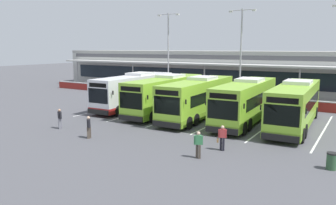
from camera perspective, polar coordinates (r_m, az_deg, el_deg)
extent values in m
plane|color=#4C4C51|center=(26.18, 0.37, -4.77)|extent=(200.00, 200.00, 0.00)
cube|color=#B7B7B2|center=(50.58, 16.52, 4.90)|extent=(70.00, 10.00, 5.50)
cube|color=#19232D|center=(45.80, 14.83, 3.97)|extent=(66.00, 0.08, 2.20)
cube|color=#4C4C51|center=(45.62, 14.98, 7.54)|extent=(68.00, 0.08, 0.60)
cube|color=beige|center=(44.26, 14.38, 6.28)|extent=(67.00, 3.00, 0.24)
cube|color=gray|center=(50.44, 16.69, 8.30)|extent=(70.00, 10.00, 0.50)
cylinder|color=#999999|center=(60.42, -15.51, 5.01)|extent=(0.20, 0.20, 4.20)
cylinder|color=#999999|center=(52.04, -6.13, 4.64)|extent=(0.20, 0.20, 4.20)
cylinder|color=#999999|center=(45.54, 6.34, 3.95)|extent=(0.20, 0.20, 4.20)
cylinder|color=#999999|center=(41.80, 21.90, 2.83)|extent=(0.20, 0.20, 4.20)
cube|color=maroon|center=(38.97, 11.51, 0.51)|extent=(60.00, 0.36, 1.00)
cube|color=#B2B2B2|center=(38.89, 11.53, 1.32)|extent=(60.00, 0.40, 0.10)
cube|color=silver|center=(35.71, -5.77, 2.13)|extent=(3.05, 12.10, 3.19)
cube|color=#AD1E1E|center=(35.90, -5.73, 0.05)|extent=(3.08, 12.12, 0.56)
cube|color=black|center=(36.00, -5.41, 2.59)|extent=(2.98, 9.70, 0.96)
cube|color=black|center=(31.05, -12.07, 1.14)|extent=(2.31, 0.20, 1.40)
cube|color=black|center=(30.92, -12.15, 2.97)|extent=(2.05, 0.17, 0.40)
cube|color=silver|center=(36.35, -4.91, 5.02)|extent=(2.17, 2.88, 0.28)
cube|color=black|center=(31.22, -12.11, -1.61)|extent=(2.45, 0.26, 0.44)
cube|color=black|center=(30.34, -9.59, 1.69)|extent=(0.08, 0.12, 0.36)
cube|color=black|center=(32.23, -13.63, 2.01)|extent=(0.08, 0.12, 0.36)
cylinder|color=black|center=(39.12, -0.44, 0.77)|extent=(0.36, 1.05, 1.04)
cylinder|color=black|center=(40.34, -3.39, 1.02)|extent=(0.36, 1.05, 1.04)
cylinder|color=black|center=(32.67, -7.22, -1.04)|extent=(0.36, 1.05, 1.04)
cylinder|color=black|center=(34.12, -10.46, -0.68)|extent=(0.36, 1.05, 1.04)
cylinder|color=black|center=(31.57, -8.73, -1.44)|extent=(0.36, 1.05, 1.04)
cylinder|color=black|center=(33.08, -12.00, -1.05)|extent=(0.36, 1.05, 1.04)
cube|color=#8CC633|center=(32.74, -0.40, 1.51)|extent=(3.05, 12.10, 3.19)
cube|color=olive|center=(32.95, -0.39, -0.75)|extent=(3.08, 12.12, 0.56)
cube|color=black|center=(33.06, -0.05, 2.02)|extent=(2.98, 9.70, 0.96)
cube|color=black|center=(27.76, -6.47, 0.32)|extent=(2.31, 0.20, 1.40)
cube|color=black|center=(27.62, -6.53, 2.36)|extent=(2.05, 0.17, 0.40)
cube|color=silver|center=(33.42, 0.45, 4.67)|extent=(2.17, 2.88, 0.28)
cube|color=black|center=(27.95, -6.55, -2.75)|extent=(2.45, 0.26, 0.44)
cube|color=black|center=(27.19, -3.56, 0.91)|extent=(0.08, 0.12, 0.36)
cube|color=black|center=(28.85, -8.43, 1.32)|extent=(0.08, 0.12, 0.36)
cylinder|color=black|center=(36.47, 4.82, 0.10)|extent=(0.36, 1.05, 1.04)
cylinder|color=black|center=(37.51, 1.49, 0.39)|extent=(0.36, 1.05, 1.04)
cylinder|color=black|center=(29.66, -1.44, -2.04)|extent=(0.36, 1.05, 1.04)
cylinder|color=black|center=(30.92, -5.26, -1.60)|extent=(0.36, 1.05, 1.04)
cylinder|color=black|center=(28.49, -2.88, -2.53)|extent=(0.36, 1.05, 1.04)
cylinder|color=black|center=(29.80, -6.78, -2.05)|extent=(0.36, 1.05, 1.04)
cube|color=#8CC633|center=(30.57, 5.30, 0.90)|extent=(3.05, 12.10, 3.19)
cube|color=olive|center=(30.79, 5.26, -1.51)|extent=(3.08, 12.12, 0.56)
cube|color=black|center=(30.90, 5.61, 1.45)|extent=(2.98, 9.70, 0.96)
cube|color=black|center=(25.29, -0.19, -0.52)|extent=(2.31, 0.20, 1.40)
cube|color=black|center=(25.13, -0.20, 1.72)|extent=(2.05, 0.17, 0.40)
cube|color=silver|center=(31.27, 6.09, 4.28)|extent=(2.17, 2.88, 0.28)
cube|color=black|center=(25.50, -0.31, -3.88)|extent=(2.45, 0.26, 0.44)
cube|color=black|center=(24.87, 3.13, 0.11)|extent=(0.08, 0.12, 0.36)
cube|color=black|center=(26.26, -2.58, 0.62)|extent=(0.08, 0.12, 0.36)
cylinder|color=black|center=(34.59, 10.17, -0.53)|extent=(0.36, 1.05, 1.04)
cylinder|color=black|center=(35.43, 6.52, -0.21)|extent=(0.36, 1.05, 1.04)
cylinder|color=black|center=(27.47, 4.81, -3.01)|extent=(0.36, 1.05, 1.04)
cylinder|color=black|center=(28.51, 0.44, -2.51)|extent=(0.36, 1.05, 1.04)
cylinder|color=black|center=(26.23, 3.54, -3.59)|extent=(0.36, 1.05, 1.04)
cylinder|color=black|center=(27.32, -0.98, -3.04)|extent=(0.36, 1.05, 1.04)
cube|color=#8CC633|center=(29.44, 13.43, 0.35)|extent=(3.05, 12.10, 3.19)
cube|color=olive|center=(29.67, 13.33, -2.15)|extent=(3.08, 12.12, 0.56)
cube|color=black|center=(29.79, 13.66, 0.92)|extent=(2.98, 9.70, 0.96)
cube|color=black|center=(23.82, 9.50, -1.28)|extent=(2.31, 0.20, 1.40)
cube|color=black|center=(23.65, 9.56, 1.10)|extent=(2.05, 0.17, 0.40)
cube|color=silver|center=(30.19, 14.08, 3.87)|extent=(2.17, 2.88, 0.28)
cube|color=black|center=(24.05, 9.32, -4.83)|extent=(2.45, 0.26, 0.44)
cube|color=black|center=(23.65, 13.13, -0.61)|extent=(0.08, 0.12, 0.36)
cube|color=black|center=(24.60, 6.62, -0.04)|extent=(0.08, 0.12, 0.36)
cylinder|color=black|center=(33.81, 17.43, -1.05)|extent=(0.36, 1.05, 1.04)
cylinder|color=black|center=(34.36, 13.54, -0.71)|extent=(0.36, 1.05, 1.04)
cylinder|color=black|center=(26.36, 13.90, -3.79)|extent=(0.36, 1.05, 1.04)
cylinder|color=black|center=(27.06, 9.01, -3.28)|extent=(0.36, 1.05, 1.04)
cylinder|color=black|center=(25.05, 13.04, -4.45)|extent=(0.36, 1.05, 1.04)
cylinder|color=black|center=(25.79, 7.93, -3.89)|extent=(0.36, 1.05, 1.04)
cube|color=#8CC633|center=(28.65, 21.28, -0.28)|extent=(3.05, 12.10, 3.19)
cube|color=olive|center=(28.89, 21.12, -2.85)|extent=(3.08, 12.12, 0.56)
cube|color=black|center=(29.01, 21.42, 0.31)|extent=(2.98, 9.70, 0.96)
cube|color=black|center=(22.84, 19.17, -2.14)|extent=(2.31, 0.20, 1.40)
cube|color=black|center=(22.66, 19.30, 0.33)|extent=(2.05, 0.17, 0.40)
cube|color=silver|center=(29.42, 21.76, 3.34)|extent=(2.17, 2.88, 0.28)
cube|color=black|center=(23.07, 18.92, -5.84)|extent=(2.45, 0.26, 0.44)
cube|color=black|center=(22.92, 22.95, -1.44)|extent=(0.08, 0.12, 0.36)
cube|color=black|center=(23.39, 15.87, -0.84)|extent=(0.08, 0.12, 0.36)
cylinder|color=black|center=(33.27, 24.30, -1.62)|extent=(0.36, 1.05, 1.04)
cylinder|color=black|center=(33.54, 20.24, -1.28)|extent=(0.36, 1.05, 1.04)
cylinder|color=black|center=(25.67, 22.72, -4.61)|extent=(0.36, 1.05, 1.04)
cylinder|color=black|center=(26.02, 17.48, -4.13)|extent=(0.36, 1.05, 1.04)
cylinder|color=black|center=(24.31, 22.33, -5.34)|extent=(0.36, 1.05, 1.04)
cylinder|color=black|center=(24.68, 16.80, -4.82)|extent=(0.36, 1.05, 1.04)
cube|color=silver|center=(36.99, -8.75, -0.66)|extent=(0.14, 13.00, 0.01)
cube|color=silver|center=(34.46, -3.41, -1.31)|extent=(0.14, 13.00, 0.01)
cube|color=silver|center=(32.27, 2.71, -2.04)|extent=(0.14, 13.00, 0.01)
cube|color=silver|center=(30.51, 9.64, -2.84)|extent=(0.14, 13.00, 0.01)
cube|color=silver|center=(29.25, 17.30, -3.67)|extent=(0.14, 13.00, 0.01)
cube|color=silver|center=(28.55, 25.50, -4.49)|extent=(0.14, 13.00, 0.01)
cube|color=black|center=(21.29, 9.21, -7.08)|extent=(0.20, 0.22, 0.84)
cube|color=black|center=(21.17, 9.64, -7.18)|extent=(0.20, 0.22, 0.84)
cube|color=#B23838|center=(21.04, 9.48, -5.30)|extent=(0.40, 0.33, 0.56)
cube|color=#B23838|center=(21.05, 8.87, -5.36)|extent=(0.12, 0.13, 0.54)
cube|color=#B23838|center=(21.05, 10.08, -5.40)|extent=(0.12, 0.13, 0.54)
sphere|color=#DBB293|center=(20.94, 9.51, -4.27)|extent=(0.22, 0.22, 0.22)
cube|color=olive|center=(21.19, 8.65, -6.55)|extent=(0.21, 0.30, 0.22)
cylinder|color=olive|center=(21.14, 8.67, -6.08)|extent=(0.02, 0.02, 0.16)
cube|color=#4C4238|center=(19.66, 5.06, -8.40)|extent=(0.20, 0.22, 0.84)
cube|color=#4C4238|center=(19.54, 5.52, -8.52)|extent=(0.20, 0.22, 0.84)
cube|color=#387F4C|center=(19.39, 5.32, -6.49)|extent=(0.40, 0.34, 0.56)
cube|color=#387F4C|center=(19.41, 4.67, -6.55)|extent=(0.12, 0.13, 0.54)
cube|color=#387F4C|center=(19.40, 5.97, -6.58)|extent=(0.12, 0.13, 0.54)
sphere|color=#DBB293|center=(19.29, 5.34, -5.37)|extent=(0.22, 0.22, 0.22)
cube|color=#4C4238|center=(24.43, -13.49, -5.06)|extent=(0.22, 0.23, 0.84)
cube|color=#4C4238|center=(24.26, -13.73, -5.17)|extent=(0.22, 0.23, 0.84)
cube|color=black|center=(24.18, -13.68, -3.51)|extent=(0.40, 0.38, 0.56)
cube|color=black|center=(24.40, -13.73, -3.46)|extent=(0.13, 0.13, 0.54)
cube|color=black|center=(23.97, -13.62, -3.69)|extent=(0.13, 0.13, 0.54)
sphere|color=#DBB293|center=(24.10, -13.71, -2.60)|extent=(0.22, 0.22, 0.22)
cube|color=slate|center=(27.93, -18.24, -3.46)|extent=(0.20, 0.22, 0.84)
cube|color=slate|center=(27.75, -18.37, -3.55)|extent=(0.20, 0.22, 0.84)
cube|color=black|center=(27.70, -18.38, -2.09)|extent=(0.40, 0.33, 0.56)
cube|color=black|center=(27.91, -18.52, -2.07)|extent=(0.12, 0.13, 0.54)
cube|color=black|center=(27.50, -18.23, -2.22)|extent=(0.12, 0.13, 0.54)
sphere|color=tan|center=(27.63, -18.42, -1.30)|extent=(0.22, 0.22, 0.22)
cylinder|color=#9E9EA3|center=(44.32, 0.05, 8.26)|extent=(0.20, 0.20, 11.00)
cylinder|color=#9E9EA3|center=(44.53, 0.05, 15.16)|extent=(2.80, 0.10, 0.10)
cube|color=silver|center=(45.27, -1.51, 14.93)|extent=(0.44, 0.28, 0.20)
cube|color=silver|center=(43.81, 1.67, 15.12)|extent=(0.44, 0.28, 0.20)
cylinder|color=#9E9EA3|center=(40.46, 12.56, 7.92)|extent=(0.20, 0.20, 11.00)
cylinder|color=#9E9EA3|center=(40.68, 12.84, 15.47)|extent=(2.80, 0.10, 0.10)
cube|color=silver|center=(41.15, 10.92, 15.32)|extent=(0.44, 0.28, 0.20)
cube|color=silver|center=(40.24, 14.79, 15.32)|extent=(0.44, 0.28, 0.20)
cube|color=silver|center=(39.12, 27.04, 14.80)|extent=(0.44, 0.28, 0.20)
cylinder|color=#2D5133|center=(19.82, 26.62, -9.23)|extent=(0.52, 0.52, 0.85)
cylinder|color=black|center=(19.69, 26.72, -7.94)|extent=(0.54, 0.54, 0.08)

